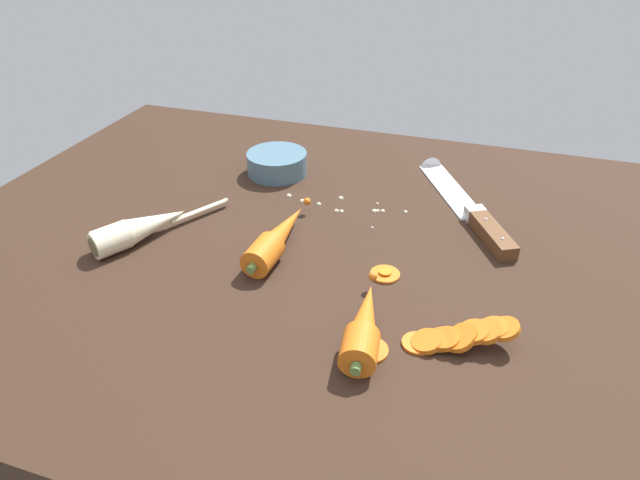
# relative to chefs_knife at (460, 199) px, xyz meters

# --- Properties ---
(ground_plane) EXTENTS (1.20, 0.90, 0.04)m
(ground_plane) POSITION_rel_chefs_knife_xyz_m (-0.18, -0.19, -0.03)
(ground_plane) COLOR #332116
(chefs_knife) EXTENTS (0.19, 0.32, 0.04)m
(chefs_knife) POSITION_rel_chefs_knife_xyz_m (0.00, 0.00, 0.00)
(chefs_knife) COLOR silver
(chefs_knife) RESTS_ON ground_plane
(whole_carrot) EXTENTS (0.05, 0.21, 0.04)m
(whole_carrot) POSITION_rel_chefs_knife_xyz_m (-0.24, -0.23, 0.01)
(whole_carrot) COLOR orange
(whole_carrot) RESTS_ON ground_plane
(whole_carrot_second) EXTENTS (0.06, 0.18, 0.04)m
(whole_carrot_second) POSITION_rel_chefs_knife_xyz_m (-0.07, -0.37, 0.01)
(whole_carrot_second) COLOR orange
(whole_carrot_second) RESTS_ON ground_plane
(parsnip_front) EXTENTS (0.13, 0.20, 0.04)m
(parsnip_front) POSITION_rel_chefs_knife_xyz_m (-0.44, -0.27, 0.01)
(parsnip_front) COLOR beige
(parsnip_front) RESTS_ON ground_plane
(parsnip_mid_left) EXTENTS (0.13, 0.21, 0.04)m
(parsnip_mid_left) POSITION_rel_chefs_knife_xyz_m (-0.44, -0.26, 0.01)
(parsnip_mid_left) COLOR beige
(parsnip_mid_left) RESTS_ON ground_plane
(carrot_slice_stack) EXTENTS (0.13, 0.06, 0.04)m
(carrot_slice_stack) POSITION_rel_chefs_knife_xyz_m (0.03, -0.35, 0.01)
(carrot_slice_stack) COLOR orange
(carrot_slice_stack) RESTS_ON ground_plane
(carrot_slice_stray_near) EXTENTS (0.04, 0.04, 0.01)m
(carrot_slice_stray_near) POSITION_rel_chefs_knife_xyz_m (-0.08, -0.24, -0.00)
(carrot_slice_stray_near) COLOR orange
(carrot_slice_stray_near) RESTS_ON ground_plane
(carrot_slice_stray_mid) EXTENTS (0.04, 0.04, 0.01)m
(carrot_slice_stray_mid) POSITION_rel_chefs_knife_xyz_m (-0.06, -0.39, -0.00)
(carrot_slice_stray_mid) COLOR orange
(carrot_slice_stray_mid) RESTS_ON ground_plane
(prep_bowl) EXTENTS (0.11, 0.11, 0.04)m
(prep_bowl) POSITION_rel_chefs_knife_xyz_m (-0.33, 0.01, 0.01)
(prep_bowl) COLOR slate
(prep_bowl) RESTS_ON ground_plane
(mince_crumbs) EXTENTS (0.21, 0.08, 0.01)m
(mince_crumbs) POSITION_rel_chefs_knife_xyz_m (-0.19, -0.07, -0.00)
(mince_crumbs) COLOR beige
(mince_crumbs) RESTS_ON ground_plane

